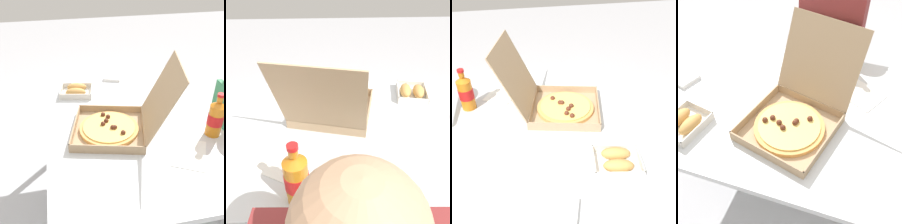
# 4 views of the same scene
# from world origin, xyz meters

# --- Properties ---
(ground_plane) EXTENTS (10.00, 10.00, 0.00)m
(ground_plane) POSITION_xyz_m (0.00, 0.00, 0.00)
(ground_plane) COLOR #B2B2B7
(dining_table) EXTENTS (1.35, 0.87, 0.70)m
(dining_table) POSITION_xyz_m (0.00, 0.00, 0.63)
(dining_table) COLOR silver
(dining_table) RESTS_ON ground_plane
(pizza_box_open) EXTENTS (0.45, 0.55, 0.36)m
(pizza_box_open) POSITION_xyz_m (0.12, -0.08, 0.75)
(pizza_box_open) COLOR tan
(pizza_box_open) RESTS_ON dining_table
(bread_side_box) EXTENTS (0.18, 0.22, 0.06)m
(bread_side_box) POSITION_xyz_m (-0.30, -0.25, 0.73)
(bread_side_box) COLOR white
(bread_side_box) RESTS_ON dining_table
(cola_bottle) EXTENTS (0.07, 0.07, 0.22)m
(cola_bottle) POSITION_xyz_m (0.24, 0.36, 0.80)
(cola_bottle) COLOR orange
(cola_bottle) RESTS_ON dining_table
(paper_menu) EXTENTS (0.26, 0.23, 0.00)m
(paper_menu) POSITION_xyz_m (0.35, 0.19, 0.70)
(paper_menu) COLOR white
(paper_menu) RESTS_ON dining_table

